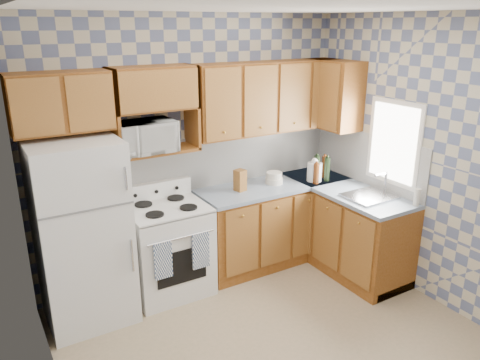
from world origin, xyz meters
The scene contains 30 objects.
floor centered at (0.00, 0.00, 0.00)m, with size 3.40×3.40×0.00m, color #867657.
back_wall centered at (0.00, 1.60, 1.35)m, with size 3.40×0.02×2.70m, color slate.
right_wall centered at (1.70, 0.00, 1.35)m, with size 0.02×3.20×2.70m, color slate.
backsplash_back centered at (0.40, 1.59, 1.20)m, with size 2.60×0.01×0.56m, color white.
backsplash_right centered at (1.69, 0.80, 1.20)m, with size 0.01×1.60×0.56m, color white.
refrigerator centered at (-1.27, 1.25, 0.84)m, with size 0.75×0.70×1.68m, color silver.
stove_body centered at (-0.47, 1.28, 0.45)m, with size 0.76×0.65×0.90m, color silver.
cooktop centered at (-0.47, 1.28, 0.91)m, with size 0.76×0.65×0.03m, color silver.
backguard centered at (-0.47, 1.55, 1.00)m, with size 0.76×0.08×0.17m, color silver.
dish_towel_left centered at (-0.66, 0.93, 0.55)m, with size 0.17×0.03×0.36m, color navy.
dish_towel_right centered at (-0.28, 0.93, 0.55)m, with size 0.17×0.03×0.36m, color navy.
base_cabinets_back centered at (0.82, 1.30, 0.44)m, with size 1.75×0.60×0.88m, color #66330C.
base_cabinets_right centered at (1.40, 0.80, 0.44)m, with size 0.60×1.60×0.88m, color #66330C.
countertop_back centered at (0.82, 1.30, 0.90)m, with size 1.77×0.63×0.04m, color slate.
countertop_right centered at (1.40, 0.80, 0.90)m, with size 0.63×1.60×0.04m, color slate.
upper_cabinets_back centered at (0.82, 1.44, 1.85)m, with size 1.75×0.33×0.74m, color #66330C.
upper_cabinets_fridge centered at (-1.29, 1.44, 1.97)m, with size 0.82×0.33×0.50m, color #66330C.
upper_cabinets_right centered at (1.53, 1.25, 1.85)m, with size 0.33×0.70×0.74m, color #66330C.
microwave_shelf centered at (-0.47, 1.44, 1.44)m, with size 0.80×0.33×0.03m, color #66330C.
microwave centered at (-0.58, 1.40, 1.60)m, with size 0.53×0.36×0.29m, color silver.
sink centered at (1.40, 0.45, 0.93)m, with size 0.48×0.40×0.03m, color #B7B7BC.
window centered at (1.69, 0.45, 1.45)m, with size 0.02×0.66×0.86m, color white.
bottle_0 centered at (1.28, 1.14, 1.06)m, with size 0.06×0.06×0.29m, color black.
bottle_1 centered at (1.38, 1.08, 1.05)m, with size 0.06×0.06×0.27m, color black.
bottle_2 centered at (1.43, 1.18, 1.04)m, with size 0.06×0.06×0.25m, color #5E2D10.
bottle_3 centered at (1.21, 1.06, 1.03)m, with size 0.06×0.06×0.23m, color #5E2D10.
knife_block centered at (0.38, 1.29, 1.03)m, with size 0.10×0.10×0.23m, color brown.
electric_kettle centered at (1.25, 1.14, 1.02)m, with size 0.17×0.17×0.21m, color silver.
food_containers centered at (0.82, 1.30, 0.98)m, with size 0.19×0.19×0.13m, color beige, non-canonical shape.
soap_bottle centered at (1.62, 0.05, 1.01)m, with size 0.06×0.06×0.17m, color beige.
Camera 1 is at (-2.01, -2.68, 2.60)m, focal length 35.00 mm.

